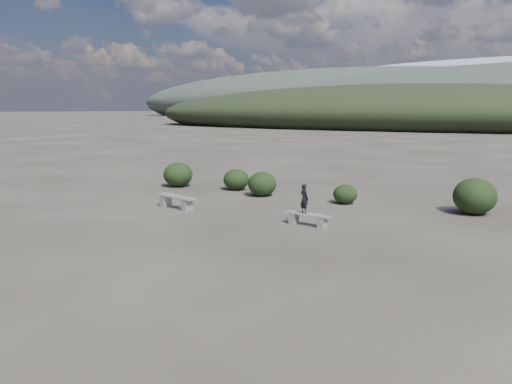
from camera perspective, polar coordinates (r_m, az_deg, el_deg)
The scene contains 9 objects.
ground at distance 13.90m, azimuth -7.33°, elevation -6.55°, with size 1200.00×1200.00×0.00m, color #2C2822.
bench_left at distance 19.54m, azimuth -9.13°, elevation -1.00°, with size 2.03×0.79×0.50m.
bench_right at distance 16.57m, azimuth 5.94°, elevation -3.01°, with size 1.65×0.45×0.41m.
seated_person at distance 16.51m, azimuth 5.54°, elevation -0.75°, with size 0.36×0.23×0.98m, color black.
shrub_a at distance 23.71m, azimuth -2.28°, elevation 1.44°, with size 1.23×1.23×1.01m, color black.
shrub_b at distance 22.02m, azimuth 0.71°, elevation 0.93°, with size 1.27×1.27×1.09m, color black.
shrub_c at distance 20.58m, azimuth 10.17°, elevation -0.24°, with size 0.98×0.98×0.79m, color black.
shrub_d at distance 19.87m, azimuth 23.73°, elevation -0.44°, with size 1.53×1.53×1.34m, color black.
shrub_f at distance 24.98m, azimuth -8.90°, elevation 1.99°, with size 1.44×1.44×1.21m, color black.
Camera 1 is at (8.51, -10.30, 3.82)m, focal length 35.00 mm.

